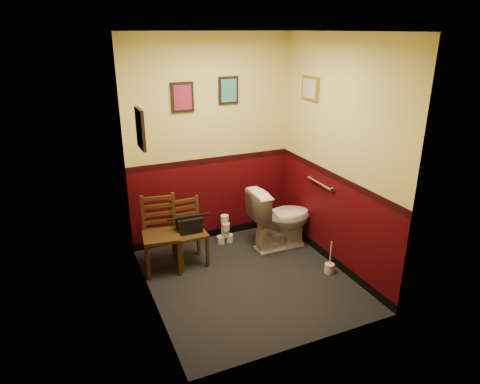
# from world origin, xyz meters

# --- Properties ---
(floor) EXTENTS (2.20, 2.40, 0.00)m
(floor) POSITION_xyz_m (0.00, 0.00, 0.00)
(floor) COLOR black
(floor) RESTS_ON ground
(ceiling) EXTENTS (2.20, 2.40, 0.00)m
(ceiling) POSITION_xyz_m (0.00, 0.00, 2.70)
(ceiling) COLOR silver
(ceiling) RESTS_ON ground
(wall_back) EXTENTS (2.20, 0.00, 2.70)m
(wall_back) POSITION_xyz_m (0.00, 1.20, 1.35)
(wall_back) COLOR #3F050A
(wall_back) RESTS_ON ground
(wall_front) EXTENTS (2.20, 0.00, 2.70)m
(wall_front) POSITION_xyz_m (0.00, -1.20, 1.35)
(wall_front) COLOR #3F050A
(wall_front) RESTS_ON ground
(wall_left) EXTENTS (0.00, 2.40, 2.70)m
(wall_left) POSITION_xyz_m (-1.10, 0.00, 1.35)
(wall_left) COLOR #3F050A
(wall_left) RESTS_ON ground
(wall_right) EXTENTS (0.00, 2.40, 2.70)m
(wall_right) POSITION_xyz_m (1.10, 0.00, 1.35)
(wall_right) COLOR #3F050A
(wall_right) RESTS_ON ground
(grab_bar) EXTENTS (0.05, 0.56, 0.06)m
(grab_bar) POSITION_xyz_m (1.07, 0.25, 0.95)
(grab_bar) COLOR silver
(grab_bar) RESTS_ON wall_right
(framed_print_back_a) EXTENTS (0.28, 0.04, 0.36)m
(framed_print_back_a) POSITION_xyz_m (-0.35, 1.18, 1.95)
(framed_print_back_a) COLOR black
(framed_print_back_a) RESTS_ON wall_back
(framed_print_back_b) EXTENTS (0.26, 0.04, 0.34)m
(framed_print_back_b) POSITION_xyz_m (0.25, 1.18, 2.00)
(framed_print_back_b) COLOR black
(framed_print_back_b) RESTS_ON wall_back
(framed_print_left) EXTENTS (0.04, 0.30, 0.38)m
(framed_print_left) POSITION_xyz_m (-1.08, 0.10, 1.85)
(framed_print_left) COLOR black
(framed_print_left) RESTS_ON wall_left
(framed_print_right) EXTENTS (0.04, 0.34, 0.28)m
(framed_print_right) POSITION_xyz_m (1.08, 0.60, 2.05)
(framed_print_right) COLOR olive
(framed_print_right) RESTS_ON wall_right
(toilet) EXTENTS (0.83, 0.47, 0.82)m
(toilet) POSITION_xyz_m (0.72, 0.58, 0.41)
(toilet) COLOR white
(toilet) RESTS_ON floor
(toilet_brush) EXTENTS (0.12, 0.12, 0.41)m
(toilet_brush) POSITION_xyz_m (0.94, -0.25, 0.07)
(toilet_brush) COLOR silver
(toilet_brush) RESTS_ON floor
(chair_left) EXTENTS (0.48, 0.48, 0.91)m
(chair_left) POSITION_xyz_m (-0.84, 0.65, 0.45)
(chair_left) COLOR #422D14
(chair_left) RESTS_ON floor
(chair_right) EXTENTS (0.39, 0.39, 0.81)m
(chair_right) POSITION_xyz_m (-0.50, 0.67, 0.41)
(chair_right) COLOR #422D14
(chair_right) RESTS_ON floor
(handbag) EXTENTS (0.30, 0.15, 0.22)m
(handbag) POSITION_xyz_m (-0.50, 0.63, 0.52)
(handbag) COLOR black
(handbag) RESTS_ON chair_right
(tp_stack) EXTENTS (0.23, 0.14, 0.39)m
(tp_stack) POSITION_xyz_m (0.09, 0.97, 0.17)
(tp_stack) COLOR silver
(tp_stack) RESTS_ON floor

